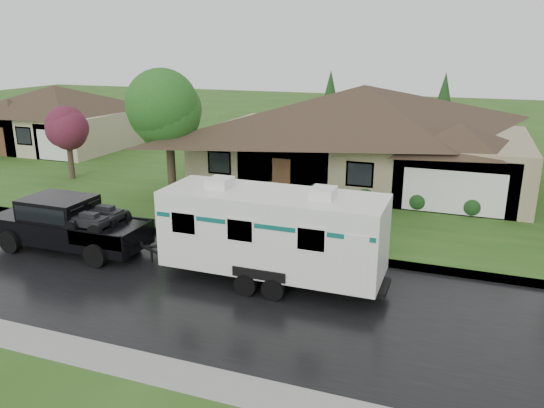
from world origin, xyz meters
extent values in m
plane|color=#2C5119|center=(0.00, 0.00, 0.00)|extent=(140.00, 140.00, 0.00)
cube|color=black|center=(0.00, -2.00, 0.01)|extent=(140.00, 8.00, 0.01)
cube|color=gray|center=(0.00, 2.25, 0.07)|extent=(140.00, 0.50, 0.15)
cube|color=#2C5119|center=(0.00, 15.00, 0.07)|extent=(140.00, 26.00, 0.15)
cube|color=tan|center=(2.00, 14.00, 1.65)|extent=(18.00, 10.00, 3.00)
pyramid|color=#3A2B1F|center=(2.00, 14.00, 5.75)|extent=(19.44, 10.80, 2.60)
cube|color=tan|center=(7.40, 11.00, 1.50)|extent=(5.76, 4.00, 2.70)
cube|color=tan|center=(-22.00, 16.00, 1.55)|extent=(10.00, 8.00, 2.80)
pyramid|color=#3A2B1F|center=(-22.00, 16.00, 4.95)|extent=(10.80, 8.64, 2.00)
cube|color=tan|center=(-19.00, 14.00, 1.41)|extent=(3.20, 4.00, 2.52)
cylinder|color=#382B1E|center=(-6.73, 7.11, 1.63)|extent=(0.44, 0.44, 2.95)
sphere|color=#2D7024|center=(-6.73, 7.11, 4.86)|extent=(4.08, 4.08, 4.08)
cylinder|color=#382B1E|center=(-14.47, 8.46, 1.08)|extent=(0.34, 0.34, 1.86)
sphere|color=maroon|center=(-14.47, 8.46, 3.12)|extent=(2.57, 2.57, 2.57)
sphere|color=#143814|center=(-4.30, 9.30, 0.65)|extent=(1.00, 1.00, 1.00)
sphere|color=#143814|center=(-1.78, 9.30, 0.65)|extent=(1.00, 1.00, 1.00)
sphere|color=#143814|center=(0.74, 9.30, 0.65)|extent=(1.00, 1.00, 1.00)
sphere|color=#143814|center=(3.26, 9.30, 0.65)|extent=(1.00, 1.00, 1.00)
sphere|color=#143814|center=(5.78, 9.30, 0.65)|extent=(1.00, 1.00, 1.00)
sphere|color=#143814|center=(8.30, 9.30, 0.65)|extent=(1.00, 1.00, 1.00)
cube|color=black|center=(-6.87, -0.64, 0.84)|extent=(6.49, 2.16, 0.93)
cube|color=black|center=(-9.25, -0.64, 1.14)|extent=(1.73, 2.11, 0.38)
cube|color=black|center=(-7.30, -0.64, 1.68)|extent=(2.60, 2.03, 0.97)
cube|color=black|center=(-7.30, -0.64, 1.73)|extent=(2.38, 2.08, 0.60)
cube|color=black|center=(-4.81, -0.64, 1.06)|extent=(2.38, 2.06, 0.06)
cylinder|color=black|center=(-8.92, -1.70, 0.45)|extent=(0.91, 0.35, 0.91)
cylinder|color=black|center=(-8.92, 0.42, 0.45)|extent=(0.91, 0.35, 0.91)
cylinder|color=black|center=(-4.81, -1.70, 0.45)|extent=(0.91, 0.35, 0.91)
cylinder|color=black|center=(-4.81, 0.42, 0.45)|extent=(0.91, 0.35, 0.91)
cube|color=white|center=(1.83, -0.64, 1.92)|extent=(7.57, 2.60, 2.65)
cube|color=black|center=(1.83, -0.64, 0.43)|extent=(8.01, 1.30, 0.15)
cube|color=#0C5851|center=(1.83, -0.64, 2.50)|extent=(7.42, 2.62, 0.15)
cube|color=white|center=(-0.11, -0.64, 3.42)|extent=(0.76, 0.87, 0.35)
cube|color=white|center=(3.56, -0.64, 3.42)|extent=(0.76, 0.87, 0.35)
cylinder|color=black|center=(1.35, -1.92, 0.38)|extent=(0.76, 0.26, 0.76)
cylinder|color=black|center=(1.35, 0.64, 0.38)|extent=(0.76, 0.26, 0.76)
cylinder|color=black|center=(2.32, -1.92, 0.38)|extent=(0.76, 0.26, 0.76)
cylinder|color=black|center=(2.32, 0.64, 0.38)|extent=(0.76, 0.26, 0.76)
camera|label=1|loc=(7.72, -16.60, 8.07)|focal=35.00mm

